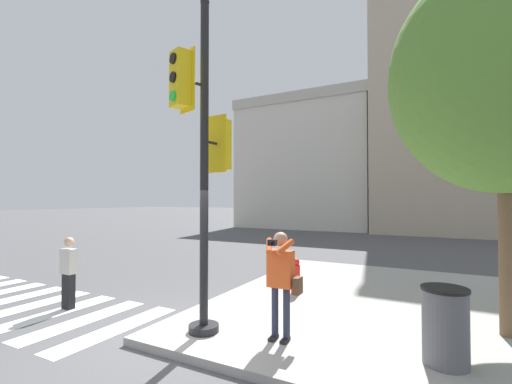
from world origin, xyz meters
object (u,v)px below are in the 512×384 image
street_tree (504,75)px  trash_bin (445,326)px  pedestrian_distant (69,271)px  traffic_signal_pole (203,152)px  fire_hydrant (295,276)px  person_photographer (281,275)px

street_tree → trash_bin: (-0.91, -1.58, -3.75)m
pedestrian_distant → trash_bin: 7.13m
traffic_signal_pole → fire_hydrant: 3.91m
pedestrian_distant → street_tree: 9.06m
fire_hydrant → trash_bin: size_ratio=0.81×
person_photographer → street_tree: bearing=30.2°
trash_bin → traffic_signal_pole: bearing=-170.8°
traffic_signal_pole → street_tree: 5.14m
street_tree → person_photographer: bearing=-149.8°
person_photographer → traffic_signal_pole: bearing=-166.9°
street_tree → fire_hydrant: street_tree is taller
fire_hydrant → pedestrian_distant: bearing=-144.5°
street_tree → fire_hydrant: 5.56m
pedestrian_distant → person_photographer: bearing=4.1°
pedestrian_distant → trash_bin: pedestrian_distant is taller
fire_hydrant → trash_bin: trash_bin is taller
person_photographer → fire_hydrant: (-0.76, 2.56, -0.61)m
person_photographer → street_tree: 4.91m
traffic_signal_pole → street_tree: size_ratio=0.91×
traffic_signal_pole → street_tree: street_tree is taller
person_photographer → fire_hydrant: bearing=106.5°
traffic_signal_pole → trash_bin: 4.41m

